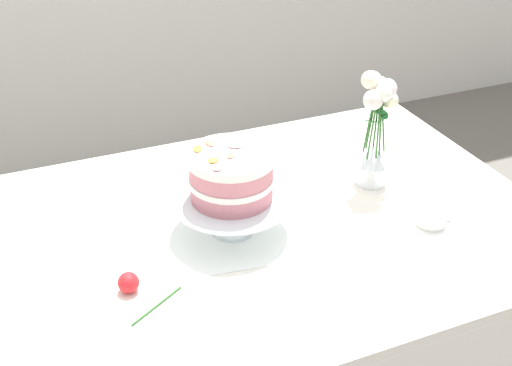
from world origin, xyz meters
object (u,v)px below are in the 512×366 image
object	(u,v)px
flower_vase	(375,131)
fallen_rose	(129,283)
dining_table	(275,253)
layer_cake	(231,175)
cake_stand	(232,203)
teacup	(431,218)

from	to	relation	value
flower_vase	fallen_rose	bearing A→B (deg)	-165.12
dining_table	fallen_rose	distance (m)	0.43
layer_cake	flower_vase	size ratio (longest dim) A/B	0.63
cake_stand	fallen_rose	bearing A→B (deg)	-155.93
teacup	flower_vase	bearing A→B (deg)	98.26
cake_stand	layer_cake	world-z (taller)	layer_cake
flower_vase	teacup	bearing A→B (deg)	-81.74
teacup	fallen_rose	bearing A→B (deg)	176.72
layer_cake	fallen_rose	bearing A→B (deg)	-155.92
dining_table	teacup	bearing A→B (deg)	-23.29
teacup	dining_table	bearing A→B (deg)	156.71
dining_table	flower_vase	size ratio (longest dim) A/B	4.23
layer_cake	fallen_rose	distance (m)	0.34
dining_table	teacup	distance (m)	0.41
dining_table	teacup	xyz separation A→B (m)	(0.36, -0.15, 0.12)
layer_cake	flower_vase	world-z (taller)	flower_vase
dining_table	cake_stand	distance (m)	0.21
flower_vase	fallen_rose	distance (m)	0.76
flower_vase	dining_table	bearing A→B (deg)	-165.91
dining_table	fallen_rose	size ratio (longest dim) A/B	10.32
layer_cake	flower_vase	bearing A→B (deg)	8.30
cake_stand	fallen_rose	size ratio (longest dim) A/B	2.14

